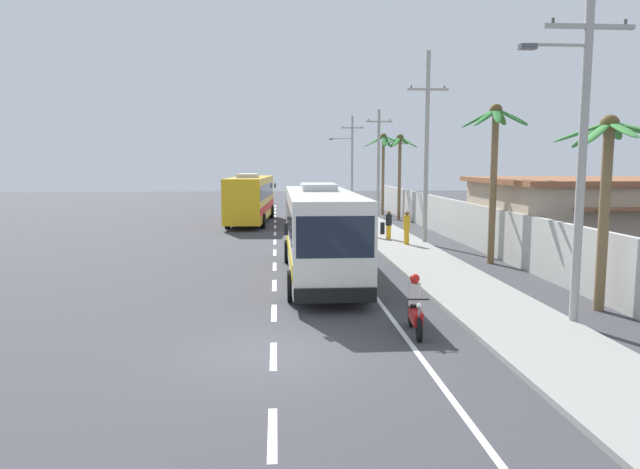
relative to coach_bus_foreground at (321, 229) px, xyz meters
The scene contains 20 objects.
ground_plane 9.69m from the coach_bus_foreground, 101.17° to the right, with size 160.00×160.00×0.00m, color #3A3A3F.
sidewalk_kerb 5.33m from the coach_bus_foreground, ahead, with size 3.20×90.00×0.14m, color gray.
lane_markings 5.57m from the coach_bus_foreground, 86.50° to the left, with size 3.58×71.00×0.01m.
boundary_wall 9.96m from the coach_bus_foreground, 28.12° to the left, with size 0.24×60.00×2.34m, color #B2B2AD.
coach_bus_foreground is the anchor object (origin of this frame).
coach_bus_far_lane 21.29m from the coach_bus_foreground, 99.87° to the left, with size 3.55×11.71×3.73m.
motorcycle_beside_bus 9.72m from the coach_bus_foreground, 76.28° to the left, with size 0.56×1.96×1.67m.
motorcycle_trailing 8.20m from the coach_bus_foreground, 76.38° to the right, with size 0.56×1.96×1.58m.
pedestrian_near_kerb 9.57m from the coach_bus_foreground, 56.61° to the left, with size 0.36×0.36×1.79m.
pedestrian_midwalk 11.29m from the coach_bus_foreground, 65.26° to the left, with size 0.36×0.36×1.63m.
pedestrian_far_walk 11.80m from the coach_bus_foreground, 69.87° to the left, with size 0.36×0.36×1.64m.
utility_pole_nearest 10.42m from the coach_bus_foreground, 49.08° to the right, with size 3.10×0.24×9.97m.
utility_pole_mid 11.59m from the coach_bus_foreground, 53.99° to the left, with size 2.28×0.24×10.50m.
utility_pole_far 26.33m from the coach_bus_foreground, 75.11° to the left, with size 2.22×0.24×8.83m.
utility_pole_distant 42.33m from the coach_bus_foreground, 81.03° to the left, with size 3.80×0.24×9.64m.
palm_nearest 8.87m from the coach_bus_foreground, 17.96° to the left, with size 3.05×3.14×7.08m.
palm_second 28.42m from the coach_bus_foreground, 74.64° to the left, with size 3.51×3.54×7.02m.
palm_third 24.21m from the coach_bus_foreground, 70.65° to the left, with size 2.93×2.79×6.74m.
palm_fourth 10.35m from the coach_bus_foreground, 36.17° to the right, with size 3.08×3.09×5.93m.
roadside_building 14.84m from the coach_bus_foreground, 17.36° to the left, with size 11.50×9.53×3.76m.
Camera 1 is at (0.10, -13.41, 4.51)m, focal length 32.71 mm.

